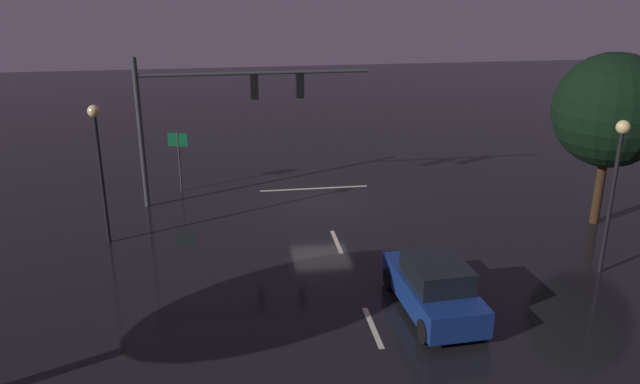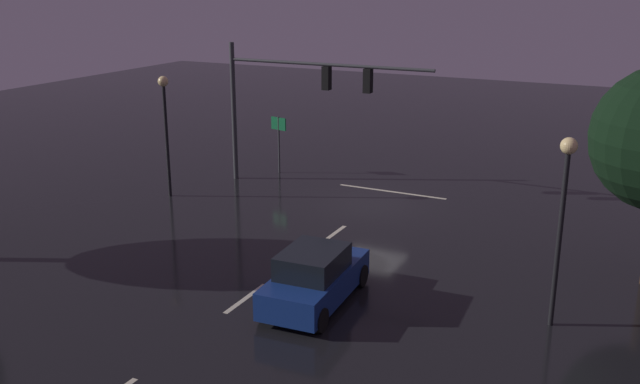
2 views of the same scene
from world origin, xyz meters
name	(u,v)px [view 1 (image 1 of 2)]	position (x,y,z in m)	size (l,w,h in m)	color
ground_plane	(321,205)	(0.00, 0.00, 0.00)	(80.00, 80.00, 0.00)	black
traffic_signal_assembly	(217,102)	(4.20, -0.97, 4.42)	(9.61, 0.47, 6.34)	#383A3D
lane_dash_far	(337,242)	(0.00, 4.00, 0.00)	(2.20, 0.16, 0.01)	beige
lane_dash_mid	(373,327)	(0.00, 10.00, 0.00)	(2.20, 0.16, 0.01)	beige
stop_bar	(314,188)	(0.00, -2.16, 0.00)	(5.00, 0.16, 0.01)	beige
car_approaching	(434,287)	(-1.97, 9.36, 0.80)	(2.11, 4.45, 1.70)	navy
street_lamp_left_kerb	(616,169)	(-8.37, 7.71, 3.65)	(0.44, 0.44, 5.24)	black
street_lamp_right_kerb	(98,149)	(8.42, 2.71, 3.63)	(0.44, 0.44, 5.20)	black
route_sign	(179,149)	(6.06, -2.74, 2.00)	(0.89, 0.26, 2.77)	#383A3D
tree_left_near	(611,111)	(-10.58, 3.60, 4.58)	(4.37, 4.37, 6.78)	#382314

